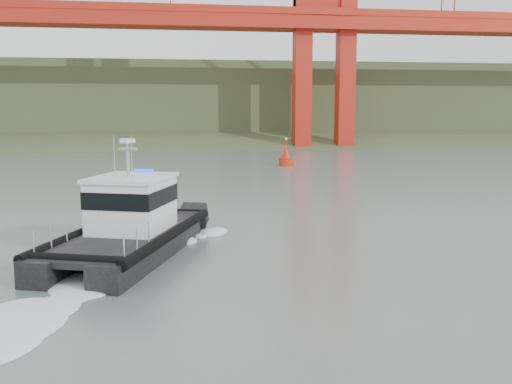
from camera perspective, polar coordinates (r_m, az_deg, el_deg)
The scene contains 4 objects.
ground at distance 27.74m, azimuth 2.68°, elevation -6.82°, with size 400.00×400.00×0.00m, color #556460.
headlands at distance 151.86m, azimuth -6.45°, elevation 8.22°, with size 500.00×105.36×27.12m.
patrol_boat at distance 29.27m, azimuth -12.52°, elevation -3.19°, with size 8.30×13.12×5.98m.
nav_buoy at distance 72.98m, azimuth 3.01°, elevation 3.43°, with size 1.83×1.83×3.81m.
Camera 1 is at (-5.15, -26.28, 7.25)m, focal length 40.00 mm.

